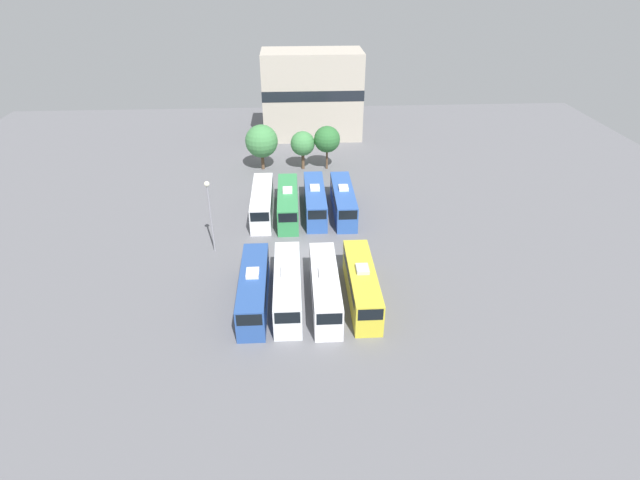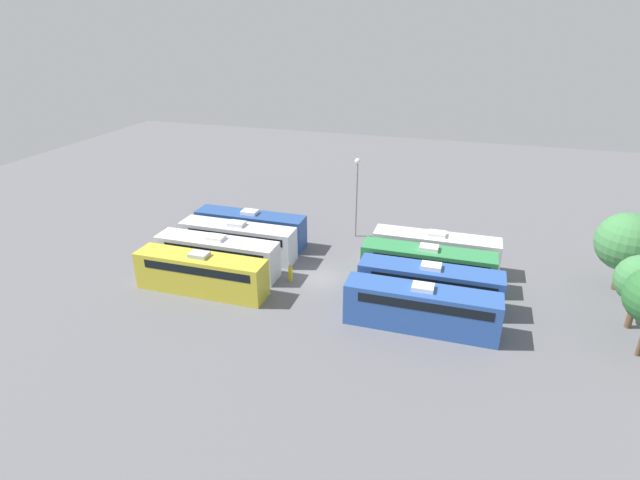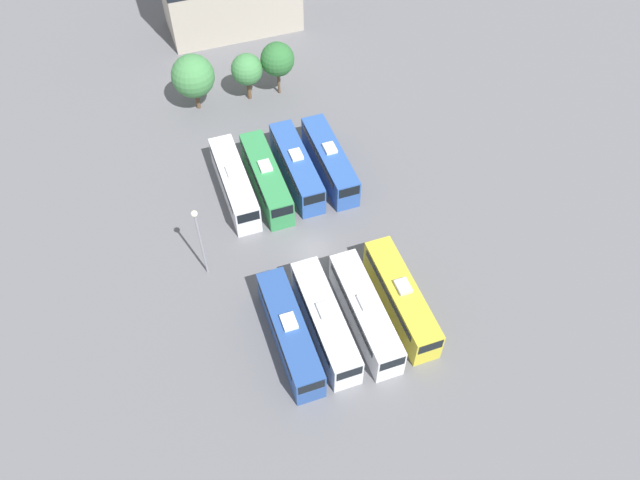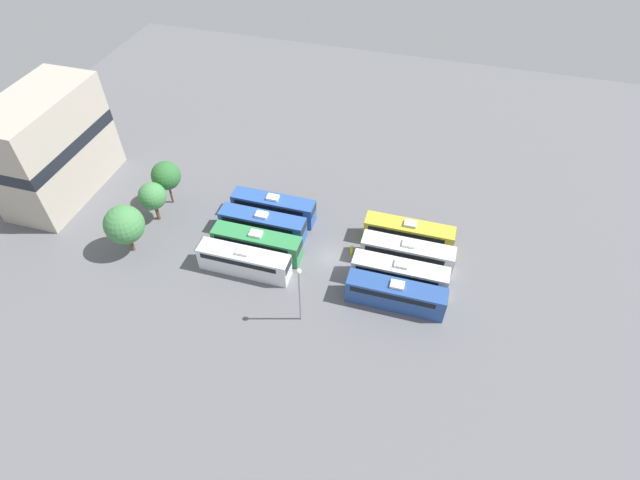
# 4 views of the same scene
# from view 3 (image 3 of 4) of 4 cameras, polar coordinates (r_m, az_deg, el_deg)

# --- Properties ---
(ground_plane) EXTENTS (120.44, 120.44, 0.00)m
(ground_plane) POSITION_cam_3_polar(r_m,az_deg,el_deg) (61.29, -0.78, -0.86)
(ground_plane) COLOR slate
(bus_0) EXTENTS (2.57, 11.60, 3.71)m
(bus_0) POSITION_cam_3_polar(r_m,az_deg,el_deg) (53.88, -2.79, -8.39)
(bus_0) COLOR #284C93
(bus_0) RESTS_ON ground_plane
(bus_1) EXTENTS (2.57, 11.60, 3.71)m
(bus_1) POSITION_cam_3_polar(r_m,az_deg,el_deg) (54.43, 0.46, -7.34)
(bus_1) COLOR silver
(bus_1) RESTS_ON ground_plane
(bus_2) EXTENTS (2.57, 11.60, 3.71)m
(bus_2) POSITION_cam_3_polar(r_m,az_deg,el_deg) (55.03, 4.14, -6.55)
(bus_2) COLOR silver
(bus_2) RESTS_ON ground_plane
(bus_3) EXTENTS (2.57, 11.60, 3.71)m
(bus_3) POSITION_cam_3_polar(r_m,az_deg,el_deg) (56.20, 7.42, -5.19)
(bus_3) COLOR gold
(bus_3) RESTS_ON ground_plane
(bus_4) EXTENTS (2.57, 11.60, 3.71)m
(bus_4) POSITION_cam_3_polar(r_m,az_deg,el_deg) (65.39, -7.84, 5.24)
(bus_4) COLOR silver
(bus_4) RESTS_ON ground_plane
(bus_5) EXTENTS (2.57, 11.60, 3.71)m
(bus_5) POSITION_cam_3_polar(r_m,az_deg,el_deg) (65.54, -4.95, 5.72)
(bus_5) COLOR #338C4C
(bus_5) RESTS_ON ground_plane
(bus_6) EXTENTS (2.57, 11.60, 3.71)m
(bus_6) POSITION_cam_3_polar(r_m,az_deg,el_deg) (66.54, -2.17, 6.76)
(bus_6) COLOR #2D56A8
(bus_6) RESTS_ON ground_plane
(bus_7) EXTENTS (2.57, 11.60, 3.71)m
(bus_7) POSITION_cam_3_polar(r_m,az_deg,el_deg) (67.21, 0.88, 7.35)
(bus_7) COLOR #2D56A8
(bus_7) RESTS_ON ground_plane
(worker_person) EXTENTS (0.36, 0.36, 1.65)m
(worker_person) POSITION_cam_3_polar(r_m,az_deg,el_deg) (59.48, 1.17, -1.90)
(worker_person) COLOR gold
(worker_person) RESTS_ON ground_plane
(light_pole) EXTENTS (0.60, 0.60, 8.67)m
(light_pole) POSITION_cam_3_polar(r_m,az_deg,el_deg) (56.09, -11.03, 0.63)
(light_pole) COLOR gray
(light_pole) RESTS_ON ground_plane
(tree_0) EXTENTS (4.99, 4.99, 7.03)m
(tree_0) POSITION_cam_3_polar(r_m,az_deg,el_deg) (75.43, -11.54, 14.47)
(tree_0) COLOR brown
(tree_0) RESTS_ON ground_plane
(tree_1) EXTENTS (3.73, 3.73, 6.00)m
(tree_1) POSITION_cam_3_polar(r_m,az_deg,el_deg) (76.20, -6.71, 15.21)
(tree_1) COLOR brown
(tree_1) RESTS_ON ground_plane
(tree_2) EXTENTS (4.02, 4.02, 6.81)m
(tree_2) POSITION_cam_3_polar(r_m,az_deg,el_deg) (76.35, -3.91, 16.15)
(tree_2) COLOR brown
(tree_2) RESTS_ON ground_plane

